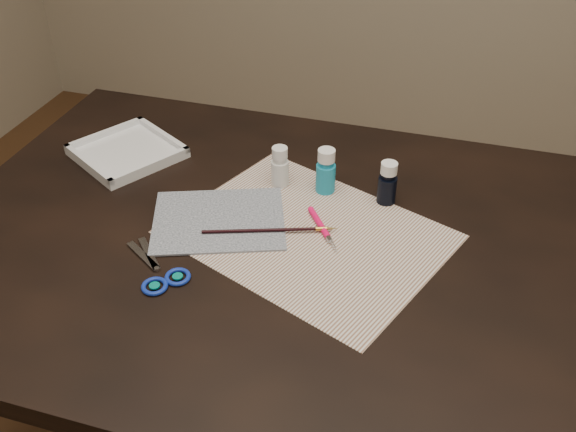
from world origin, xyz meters
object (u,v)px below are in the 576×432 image
(paint_bottle_cyan, at_px, (326,171))
(paint_bottle_navy, at_px, (387,183))
(scissors, at_px, (150,265))
(canvas, at_px, (219,220))
(palette_tray, at_px, (127,151))
(paper, at_px, (308,234))
(paint_bottle_white, at_px, (280,167))

(paint_bottle_cyan, height_order, paint_bottle_navy, paint_bottle_cyan)
(paint_bottle_cyan, xyz_separation_m, scissors, (-0.23, -0.31, -0.04))
(paint_bottle_navy, bearing_deg, canvas, -152.16)
(canvas, bearing_deg, paint_bottle_navy, 27.84)
(scissors, xyz_separation_m, palette_tray, (-0.21, 0.32, 0.01))
(paint_bottle_navy, bearing_deg, paint_bottle_cyan, 178.43)
(paper, height_order, canvas, canvas)
(paint_bottle_white, xyz_separation_m, scissors, (-0.14, -0.30, -0.04))
(canvas, height_order, paint_bottle_cyan, paint_bottle_cyan)
(paint_bottle_white, relative_size, scissors, 0.51)
(canvas, relative_size, paint_bottle_navy, 2.74)
(paint_bottle_white, distance_m, paint_bottle_navy, 0.21)
(paint_bottle_cyan, bearing_deg, paint_bottle_white, -177.11)
(paint_bottle_navy, relative_size, palette_tray, 0.46)
(canvas, relative_size, scissors, 1.42)
(canvas, relative_size, palette_tray, 1.25)
(paint_bottle_white, height_order, palette_tray, paint_bottle_white)
(paint_bottle_white, bearing_deg, palette_tray, 177.69)
(paint_bottle_cyan, bearing_deg, palette_tray, 178.78)
(paint_bottle_white, bearing_deg, paint_bottle_cyan, 2.89)
(paint_bottle_cyan, height_order, palette_tray, paint_bottle_cyan)
(paint_bottle_cyan, bearing_deg, canvas, -136.87)
(canvas, xyz_separation_m, paint_bottle_cyan, (0.17, 0.15, 0.04))
(paper, distance_m, paint_bottle_cyan, 0.15)
(canvas, height_order, palette_tray, palette_tray)
(scissors, bearing_deg, paint_bottle_white, -81.28)
(paper, xyz_separation_m, paint_bottle_navy, (0.12, 0.14, 0.04))
(paint_bottle_cyan, distance_m, scissors, 0.39)
(paint_bottle_cyan, distance_m, palette_tray, 0.44)
(paint_bottle_white, bearing_deg, paper, -55.39)
(paper, height_order, paint_bottle_white, paint_bottle_white)
(paper, bearing_deg, canvas, -176.88)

